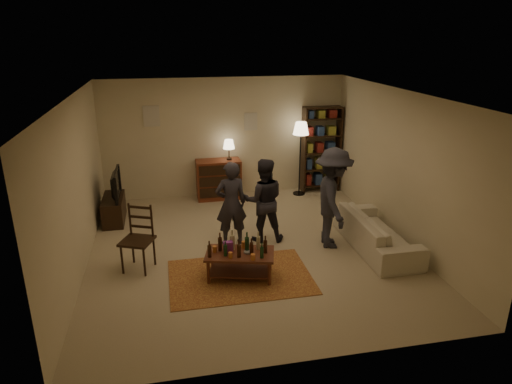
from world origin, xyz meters
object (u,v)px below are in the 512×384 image
object	(u,v)px
dresser	(219,178)
person_right	(263,200)
person_left	(231,204)
person_by_sofa	(333,198)
bookshelf	(321,149)
tv_stand	(114,203)
sofa	(376,232)
floor_lamp	(301,134)
dining_chair	(139,235)
coffee_table	(239,255)

from	to	relation	value
dresser	person_right	xyz separation A→B (m)	(0.51, -2.39, 0.30)
person_left	person_by_sofa	bearing A→B (deg)	162.01
bookshelf	person_left	bearing A→B (deg)	-135.34
tv_stand	person_right	xyz separation A→B (m)	(2.76, -1.47, 0.39)
dresser	person_by_sofa	distance (m)	3.31
sofa	person_right	world-z (taller)	person_right
dresser	tv_stand	bearing A→B (deg)	-157.93
floor_lamp	bookshelf	bearing A→B (deg)	17.89
dresser	bookshelf	size ratio (longest dim) A/B	0.67
floor_lamp	sofa	xyz separation A→B (m)	(0.52, -3.00, -1.15)
tv_stand	person_right	bearing A→B (deg)	-28.07
bookshelf	sofa	size ratio (longest dim) A/B	0.97
dresser	floor_lamp	world-z (taller)	floor_lamp
tv_stand	person_by_sofa	distance (m)	4.38
dresser	person_right	distance (m)	2.46
dining_chair	bookshelf	bearing A→B (deg)	60.17
tv_stand	dresser	size ratio (longest dim) A/B	0.78
tv_stand	person_left	world-z (taller)	person_left
dresser	floor_lamp	bearing A→B (deg)	-3.51
person_right	coffee_table	bearing A→B (deg)	69.99
floor_lamp	person_left	size ratio (longest dim) A/B	1.11
bookshelf	person_by_sofa	distance (m)	3.02
coffee_table	person_left	size ratio (longest dim) A/B	0.75
coffee_table	tv_stand	bearing A→B (deg)	127.52
tv_stand	sofa	world-z (taller)	tv_stand
person_by_sofa	coffee_table	bearing A→B (deg)	123.30
sofa	person_right	size ratio (longest dim) A/B	1.35
tv_stand	coffee_table	bearing A→B (deg)	-52.48
bookshelf	floor_lamp	xyz separation A→B (m)	(-0.56, -0.18, 0.42)
dresser	sofa	xyz separation A→B (m)	(2.39, -3.11, -0.17)
bookshelf	floor_lamp	bearing A→B (deg)	-162.11
dresser	bookshelf	xyz separation A→B (m)	(2.44, 0.07, 0.56)
tv_stand	sofa	bearing A→B (deg)	-25.34
bookshelf	person_left	size ratio (longest dim) A/B	1.31
coffee_table	person_left	xyz separation A→B (m)	(0.06, 1.22, 0.38)
person_right	person_by_sofa	bearing A→B (deg)	165.43
tv_stand	person_left	xyz separation A→B (m)	(2.17, -1.52, 0.39)
bookshelf	sofa	xyz separation A→B (m)	(-0.05, -3.18, -0.73)
tv_stand	person_by_sofa	world-z (taller)	person_by_sofa
sofa	person_by_sofa	world-z (taller)	person_by_sofa
sofa	person_by_sofa	bearing A→B (deg)	70.20
dining_chair	tv_stand	distance (m)	2.18
dresser	coffee_table	bearing A→B (deg)	-92.34
tv_stand	person_by_sofa	bearing A→B (deg)	-26.35
dining_chair	tv_stand	size ratio (longest dim) A/B	1.02
bookshelf	person_right	xyz separation A→B (m)	(-1.93, -2.45, -0.26)
dining_chair	person_left	xyz separation A→B (m)	(1.58, 0.58, 0.20)
dresser	person_right	world-z (taller)	person_right
coffee_table	bookshelf	world-z (taller)	bookshelf
dining_chair	person_left	distance (m)	1.70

